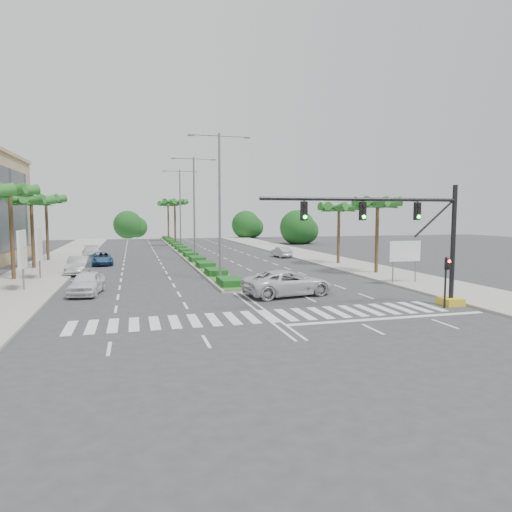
{
  "coord_description": "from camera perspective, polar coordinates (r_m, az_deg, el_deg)",
  "views": [
    {
      "loc": [
        -6.95,
        -23.12,
        5.5
      ],
      "look_at": [
        0.08,
        2.87,
        3.0
      ],
      "focal_mm": 32.0,
      "sensor_mm": 36.0,
      "label": 1
    }
  ],
  "objects": [
    {
      "name": "palm_right_far",
      "position": [
        49.96,
        10.33,
        5.7
      ],
      "size": [
        4.57,
        4.68,
        6.75
      ],
      "color": "brown",
      "rests_on": "ground"
    },
    {
      "name": "palm_median_a",
      "position": [
        78.45,
        -10.12,
        6.45
      ],
      "size": [
        4.57,
        4.68,
        8.05
      ],
      "color": "brown",
      "rests_on": "ground"
    },
    {
      "name": "direction_sign",
      "position": [
        37.36,
        18.11,
        0.36
      ],
      "size": [
        2.7,
        0.11,
        3.4
      ],
      "color": "slate",
      "rests_on": "ground"
    },
    {
      "name": "palm_right_near",
      "position": [
        42.88,
        14.96,
        6.07
      ],
      "size": [
        4.57,
        4.68,
        7.05
      ],
      "color": "brown",
      "rests_on": "ground"
    },
    {
      "name": "streetlight_far",
      "position": [
        69.48,
        -9.46,
        6.31
      ],
      "size": [
        5.1,
        0.25,
        12.0
      ],
      "color": "slate",
      "rests_on": "ground"
    },
    {
      "name": "signal_gantry",
      "position": [
        28.32,
        19.86,
        0.85
      ],
      "size": [
        12.6,
        1.2,
        7.2
      ],
      "color": "gold",
      "rests_on": "ground"
    },
    {
      "name": "palm_left_end",
      "position": [
        57.93,
        -24.78,
        6.19
      ],
      "size": [
        4.57,
        4.68,
        7.75
      ],
      "color": "brown",
      "rests_on": "ground"
    },
    {
      "name": "palm_median_b",
      "position": [
        93.39,
        -10.94,
        6.24
      ],
      "size": [
        4.57,
        4.68,
        8.05
      ],
      "color": "brown",
      "rests_on": "ground"
    },
    {
      "name": "palm_left_far",
      "position": [
        50.05,
        -26.29,
        5.9
      ],
      "size": [
        4.57,
        4.68,
        7.35
      ],
      "color": "brown",
      "rests_on": "ground"
    },
    {
      "name": "car_right",
      "position": [
        57.83,
        3.2,
        0.5
      ],
      "size": [
        1.75,
        4.12,
        1.32
      ],
      "primitive_type": "imported",
      "rotation": [
        0.0,
        0.0,
        3.23
      ],
      "color": "#B6B7BB",
      "rests_on": "ground"
    },
    {
      "name": "car_parked_a",
      "position": [
        33.23,
        -20.38,
        -3.17
      ],
      "size": [
        2.46,
        4.86,
        1.59
      ],
      "primitive_type": "imported",
      "rotation": [
        0.0,
        0.0,
        -0.13
      ],
      "color": "white",
      "rests_on": "ground"
    },
    {
      "name": "car_crossing",
      "position": [
        30.8,
        4.02,
        -3.38
      ],
      "size": [
        6.56,
        3.83,
        1.72
      ],
      "primitive_type": "imported",
      "rotation": [
        0.0,
        0.0,
        1.74
      ],
      "color": "silver",
      "rests_on": "ground"
    },
    {
      "name": "streetlight_mid",
      "position": [
        53.59,
        -7.74,
        6.66
      ],
      "size": [
        5.1,
        0.25,
        12.0
      ],
      "color": "slate",
      "rests_on": "ground"
    },
    {
      "name": "footpath_left",
      "position": [
        44.24,
        -25.79,
        -2.27
      ],
      "size": [
        6.0,
        120.0,
        0.15
      ],
      "primitive_type": "cube",
      "color": "gray",
      "rests_on": "ground"
    },
    {
      "name": "car_parked_b",
      "position": [
        44.55,
        -21.31,
        -1.11
      ],
      "size": [
        1.89,
        4.94,
        1.61
      ],
      "primitive_type": "imported",
      "rotation": [
        0.0,
        0.0,
        -0.04
      ],
      "color": "silver",
      "rests_on": "ground"
    },
    {
      "name": "billboard_far",
      "position": [
        41.88,
        -25.5,
        1.31
      ],
      "size": [
        0.18,
        2.1,
        4.35
      ],
      "color": "slate",
      "rests_on": "ground"
    },
    {
      "name": "ground",
      "position": [
        24.76,
        1.56,
        -7.53
      ],
      "size": [
        160.0,
        160.0,
        0.0
      ],
      "primitive_type": "plane",
      "color": "#333335",
      "rests_on": "ground"
    },
    {
      "name": "billboard_near",
      "position": [
        36.01,
        -27.2,
        0.68
      ],
      "size": [
        0.18,
        2.1,
        4.35
      ],
      "color": "slate",
      "rests_on": "ground"
    },
    {
      "name": "palm_left_mid",
      "position": [
        42.24,
        -28.42,
        6.81
      ],
      "size": [
        4.57,
        4.68,
        7.95
      ],
      "color": "brown",
      "rests_on": "ground"
    },
    {
      "name": "footpath_right",
      "position": [
        48.78,
        11.97,
        -1.2
      ],
      "size": [
        6.0,
        120.0,
        0.15
      ],
      "primitive_type": "cube",
      "color": "gray",
      "rests_on": "ground"
    },
    {
      "name": "median",
      "position": [
        68.69,
        -9.29,
        0.73
      ],
      "size": [
        2.2,
        75.0,
        0.2
      ],
      "primitive_type": "cube",
      "color": "gray",
      "rests_on": "ground"
    },
    {
      "name": "pedestrian_signal",
      "position": [
        28.7,
        22.72,
        -2.03
      ],
      "size": [
        0.28,
        0.36,
        3.0
      ],
      "color": "black",
      "rests_on": "ground"
    },
    {
      "name": "median_grass",
      "position": [
        68.68,
        -9.29,
        0.83
      ],
      "size": [
        1.8,
        75.0,
        0.04
      ],
      "primitive_type": "cube",
      "color": "#2F6322",
      "rests_on": "median"
    },
    {
      "name": "car_parked_d",
      "position": [
        58.68,
        -19.84,
        0.39
      ],
      "size": [
        2.82,
        5.71,
        1.6
      ],
      "primitive_type": "imported",
      "rotation": [
        0.0,
        0.0,
        0.11
      ],
      "color": "silver",
      "rests_on": "ground"
    },
    {
      "name": "car_parked_c",
      "position": [
        51.9,
        -18.79,
        -0.31
      ],
      "size": [
        2.81,
        5.11,
        1.36
      ],
      "primitive_type": "imported",
      "rotation": [
        0.0,
        0.0,
        0.12
      ],
      "color": "#29517F",
      "rests_on": "ground"
    },
    {
      "name": "streetlight_near",
      "position": [
        37.79,
        -4.57,
        7.27
      ],
      "size": [
        5.1,
        0.25,
        12.0
      ],
      "color": "slate",
      "rests_on": "ground"
    }
  ]
}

